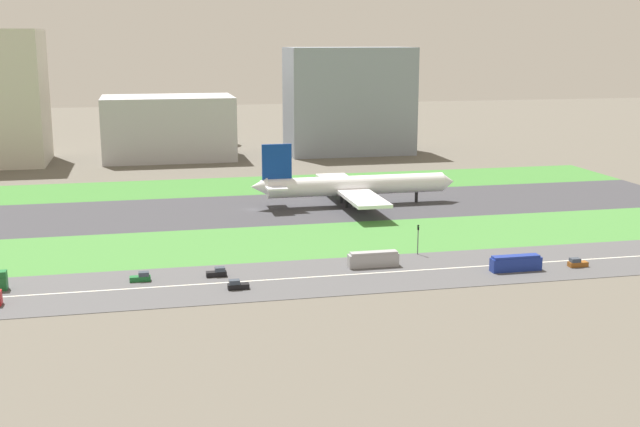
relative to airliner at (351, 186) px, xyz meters
name	(u,v)px	position (x,y,z in m)	size (l,w,h in m)	color
ground_plane	(252,210)	(-31.24, 0.00, -6.23)	(800.00, 800.00, 0.00)	#5B564C
runway	(252,210)	(-31.24, 0.00, -6.18)	(280.00, 46.00, 0.10)	#38383D
grass_median_north	(236,186)	(-31.24, 41.00, -6.18)	(280.00, 36.00, 0.10)	#3D7A33
grass_median_south	(273,242)	(-31.24, -41.00, -6.18)	(280.00, 36.00, 0.10)	#427F38
highway	(297,278)	(-31.24, -73.00, -6.18)	(280.00, 28.00, 0.10)	#4C4C4F
highway_centerline	(297,278)	(-31.24, -73.00, -6.13)	(266.00, 0.50, 0.01)	silver
airliner	(351,186)	(0.00, 0.00, 0.00)	(65.00, 56.00, 19.70)	white
car_3	(141,277)	(-64.15, -68.00, -5.31)	(4.40, 1.80, 2.00)	#19662D
car_6	(217,273)	(-47.95, -68.00, -5.31)	(4.40, 1.80, 2.00)	black
bus_1	(373,259)	(-12.69, -68.00, -4.41)	(11.60, 2.50, 3.50)	#99999E
bus_0	(516,263)	(17.39, -78.00, -4.41)	(11.60, 2.50, 3.50)	navy
car_2	(577,263)	(32.49, -78.00, -5.31)	(4.40, 1.80, 2.00)	brown
car_5	(237,285)	(-44.78, -78.00, -5.31)	(4.40, 1.80, 2.00)	black
traffic_light	(418,237)	(0.71, -60.01, -1.94)	(0.36, 0.50, 7.20)	#4C4C51
hangar_building	(169,128)	(-51.42, 114.00, 7.18)	(55.21, 34.72, 26.83)	#B2B2B7
office_tower	(349,101)	(28.63, 114.00, 17.33)	(55.51, 28.46, 47.13)	gray
fuel_tank_west	(159,130)	(-54.41, 159.00, 1.16)	(17.60, 17.60, 14.78)	silver
fuel_tank_centre	(210,127)	(-30.02, 159.00, 2.28)	(22.18, 22.18, 17.03)	silver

